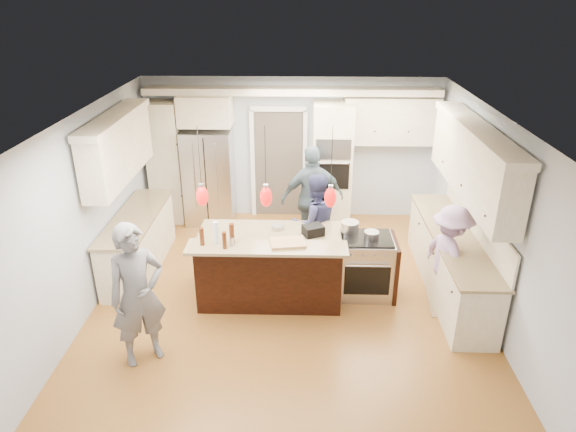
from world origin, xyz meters
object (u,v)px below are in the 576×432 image
object	(u,v)px
refrigerator	(209,177)
person_far_left	(314,223)
person_bar_end	(138,295)
kitchen_island	(270,265)
island_range	(367,266)

from	to	relation	value
refrigerator	person_far_left	distance (m)	2.65
person_bar_end	refrigerator	bearing A→B (deg)	53.45
kitchen_island	island_range	world-z (taller)	kitchen_island
kitchen_island	island_range	bearing A→B (deg)	3.11
person_far_left	refrigerator	bearing A→B (deg)	-63.13
refrigerator	person_far_left	xyz separation A→B (m)	(1.95, -1.79, -0.09)
kitchen_island	refrigerator	bearing A→B (deg)	116.89
island_range	person_far_left	world-z (taller)	person_far_left
island_range	person_far_left	size ratio (longest dim) A/B	0.57
person_bar_end	island_range	bearing A→B (deg)	-6.01
island_range	person_bar_end	size ratio (longest dim) A/B	0.51
refrigerator	person_bar_end	xyz separation A→B (m)	(-0.16, -4.04, 0.01)
refrigerator	person_far_left	size ratio (longest dim) A/B	1.11
refrigerator	island_range	distance (m)	3.71
refrigerator	person_bar_end	size ratio (longest dim) A/B	0.99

